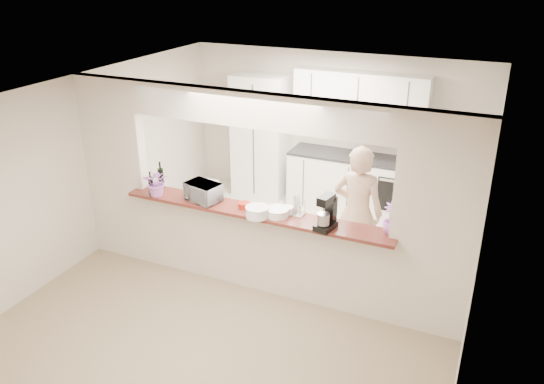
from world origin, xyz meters
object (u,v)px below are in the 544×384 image
Objects in this scene: stand_mixer at (327,214)px; person at (357,213)px; refrigerator at (458,177)px; toaster_oven at (203,192)px.

stand_mixer is 0.23× the size of person.
toaster_oven is (-2.75, -2.70, 0.36)m from refrigerator.
person is at bearing 39.76° from toaster_oven.
toaster_oven is 1.62m from stand_mixer.
person reaches higher than refrigerator.
refrigerator is 4.19× the size of stand_mixer.
refrigerator reaches higher than toaster_oven.
person is (1.73, 0.85, -0.32)m from toaster_oven.
refrigerator is 4.03× the size of toaster_oven.
person reaches higher than toaster_oven.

